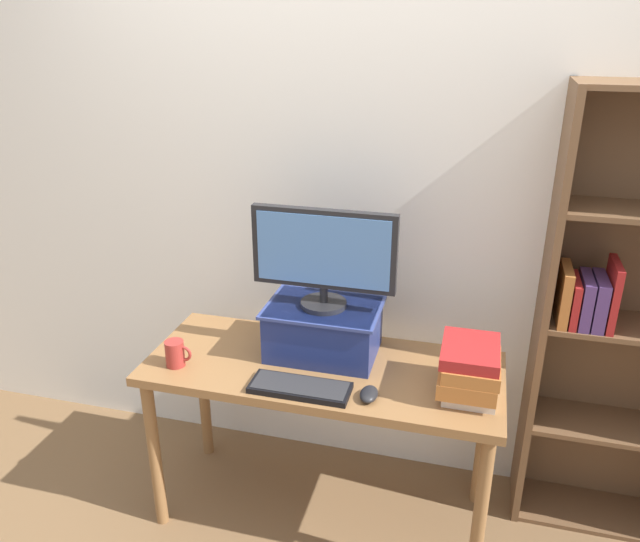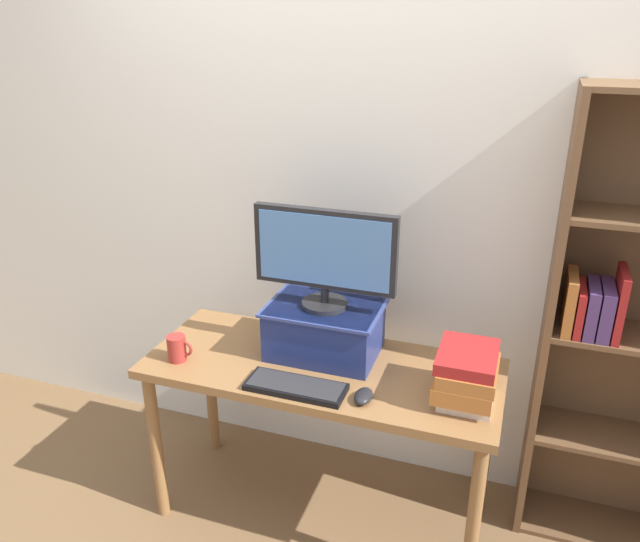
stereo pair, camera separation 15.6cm
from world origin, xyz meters
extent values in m
plane|color=brown|center=(0.00, 0.00, 0.00)|extent=(12.00, 12.00, 0.00)
cube|color=silver|center=(0.00, 0.46, 1.30)|extent=(7.00, 0.08, 2.60)
cube|color=olive|center=(0.00, 0.00, 0.71)|extent=(1.38, 0.57, 0.04)
cylinder|color=olive|center=(-0.64, -0.23, 0.35)|extent=(0.05, 0.05, 0.70)
cylinder|color=olive|center=(0.64, -0.23, 0.35)|extent=(0.05, 0.05, 0.70)
cylinder|color=olive|center=(-0.64, 0.23, 0.35)|extent=(0.05, 0.05, 0.70)
cylinder|color=olive|center=(0.64, 0.23, 0.35)|extent=(0.05, 0.05, 0.70)
cube|color=brown|center=(0.81, 0.28, 0.90)|extent=(0.03, 0.28, 1.79)
cube|color=brown|center=(1.14, 0.42, 0.90)|extent=(0.70, 0.01, 1.79)
cube|color=brown|center=(1.14, 0.28, 0.01)|extent=(0.64, 0.27, 0.02)
cube|color=brown|center=(1.14, 0.28, 0.46)|extent=(0.64, 0.27, 0.02)
cube|color=brown|center=(1.14, 0.28, 0.91)|extent=(0.64, 0.27, 0.02)
cube|color=#AD662D|center=(0.87, 0.26, 1.03)|extent=(0.03, 0.20, 0.22)
cube|color=maroon|center=(0.91, 0.26, 1.01)|extent=(0.03, 0.20, 0.18)
cube|color=#4C336B|center=(0.94, 0.26, 1.01)|extent=(0.04, 0.20, 0.19)
cube|color=#4C336B|center=(0.99, 0.26, 1.01)|extent=(0.04, 0.20, 0.19)
cube|color=maroon|center=(1.03, 0.26, 1.04)|extent=(0.03, 0.20, 0.25)
cube|color=navy|center=(-0.02, 0.09, 0.84)|extent=(0.42, 0.30, 0.21)
cube|color=#334284|center=(-0.02, 0.09, 0.93)|extent=(0.45, 0.32, 0.01)
cylinder|color=black|center=(-0.02, 0.09, 0.95)|extent=(0.18, 0.18, 0.02)
cylinder|color=black|center=(-0.02, 0.09, 0.99)|extent=(0.03, 0.03, 0.06)
cube|color=black|center=(-0.02, 0.09, 1.18)|extent=(0.56, 0.04, 0.31)
cube|color=#4C7AB7|center=(-0.02, 0.07, 1.18)|extent=(0.51, 0.00, 0.27)
cube|color=black|center=(-0.03, -0.19, 0.74)|extent=(0.37, 0.14, 0.02)
cube|color=#28282B|center=(-0.03, -0.19, 0.75)|extent=(0.35, 0.12, 0.00)
ellipsoid|color=black|center=(0.22, -0.18, 0.75)|extent=(0.06, 0.10, 0.04)
cube|color=silver|center=(0.56, -0.06, 0.75)|extent=(0.18, 0.22, 0.04)
cube|color=#AD662D|center=(0.55, -0.06, 0.80)|extent=(0.20, 0.26, 0.06)
cube|color=#AD662D|center=(0.56, -0.06, 0.85)|extent=(0.20, 0.24, 0.05)
cube|color=maroon|center=(0.55, -0.05, 0.90)|extent=(0.20, 0.26, 0.04)
cylinder|color=#9E2D28|center=(-0.55, -0.15, 0.78)|extent=(0.07, 0.07, 0.10)
torus|color=#9E2D28|center=(-0.51, -0.15, 0.79)|extent=(0.07, 0.01, 0.07)
camera|label=1|loc=(0.53, -2.03, 2.01)|focal=35.00mm
camera|label=2|loc=(0.68, -1.99, 2.01)|focal=35.00mm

